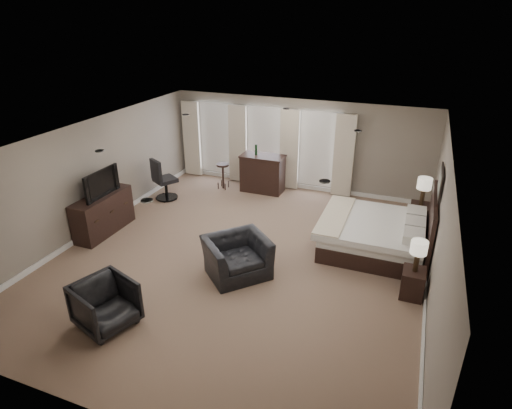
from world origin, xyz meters
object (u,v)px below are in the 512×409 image
(armchair_far, at_px, (105,303))
(desk_chair, at_px, (165,179))
(tv, at_px, (100,193))
(armchair_near, at_px, (237,251))
(bed, at_px, (375,221))
(lamp_far, at_px, (423,192))
(dresser, at_px, (103,214))
(bar_stool_left, at_px, (223,176))
(bar_counter, at_px, (263,173))
(bar_stool_right, at_px, (264,176))
(nightstand_near, at_px, (413,283))
(lamp_near, at_px, (417,256))
(nightstand_far, at_px, (419,216))

(armchair_far, height_order, desk_chair, desk_chair)
(tv, xyz_separation_m, armchair_near, (3.63, -0.50, -0.49))
(bed, bearing_deg, armchair_near, -140.80)
(lamp_far, xyz_separation_m, tv, (-6.92, -2.91, 0.06))
(dresser, height_order, armchair_near, armchair_near)
(bar_stool_left, bearing_deg, bed, -23.79)
(bar_counter, distance_m, bar_stool_right, 0.18)
(bar_stool_right, bearing_deg, armchair_near, -76.76)
(lamp_far, xyz_separation_m, armchair_near, (-3.29, -3.41, -0.42))
(tv, distance_m, desk_chair, 2.28)
(nightstand_near, distance_m, tv, 6.96)
(lamp_near, xyz_separation_m, bar_stool_right, (-4.31, 3.83, -0.43))
(bed, distance_m, desk_chair, 5.77)
(bed, relative_size, bar_stool_right, 2.70)
(lamp_far, distance_m, dresser, 7.52)
(dresser, bearing_deg, tv, 0.00)
(dresser, height_order, armchair_far, dresser)
(bed, xyz_separation_m, bar_counter, (-3.42, 2.25, -0.17))
(lamp_far, bearing_deg, armchair_far, -130.04)
(bar_stool_left, xyz_separation_m, bar_stool_right, (1.15, 0.37, 0.03))
(armchair_near, bearing_deg, dresser, 125.46)
(bar_counter, bearing_deg, armchair_far, -93.44)
(bar_stool_right, xyz_separation_m, desk_chair, (-2.30, -1.62, 0.18))
(lamp_far, relative_size, bar_stool_left, 0.89)
(armchair_near, xyz_separation_m, bar_stool_right, (-1.02, 4.34, -0.11))
(lamp_far, relative_size, armchair_far, 0.76)
(nightstand_far, height_order, armchair_far, armchair_far)
(bed, relative_size, desk_chair, 1.88)
(nightstand_far, distance_m, dresser, 7.51)
(dresser, height_order, tv, tv)
(tv, distance_m, armchair_far, 3.53)
(armchair_far, distance_m, bar_stool_left, 6.20)
(dresser, bearing_deg, armchair_near, -7.76)
(armchair_near, distance_m, bar_counter, 4.33)
(lamp_far, bearing_deg, lamp_near, -90.00)
(armchair_far, xyz_separation_m, bar_stool_left, (-0.76, 6.15, -0.07))
(nightstand_far, bearing_deg, desk_chair, -174.01)
(nightstand_near, height_order, armchair_far, armchair_far)
(lamp_far, height_order, dresser, lamp_far)
(nightstand_near, height_order, desk_chair, desk_chair)
(lamp_far, relative_size, bar_stool_right, 0.83)
(lamp_far, height_order, desk_chair, lamp_far)
(desk_chair, bearing_deg, armchair_far, 141.52)
(nightstand_far, xyz_separation_m, lamp_far, (0.00, 0.00, 0.64))
(bar_stool_right, bearing_deg, nightstand_far, -12.19)
(dresser, bearing_deg, nightstand_far, 22.81)
(nightstand_near, xyz_separation_m, armchair_near, (-3.29, -0.51, 0.25))
(lamp_near, xyz_separation_m, armchair_near, (-3.29, -0.51, -0.32))
(bed, distance_m, bar_stool_right, 4.17)
(bar_counter, xyz_separation_m, bar_stool_right, (0.00, 0.13, -0.13))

